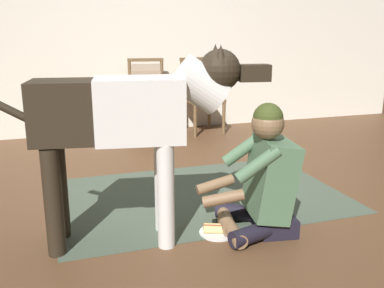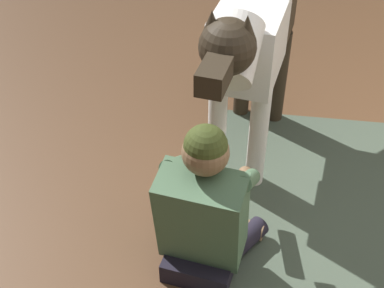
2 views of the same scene
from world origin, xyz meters
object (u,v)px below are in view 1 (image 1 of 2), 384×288
object	(u,v)px
dining_chair_right_of_pair	(200,91)
person_sitting_on_floor	(263,180)
large_dog	(130,117)
hot_dog_on_plate	(218,230)
dining_chair_left_of_pair	(147,94)

from	to	relation	value
dining_chair_right_of_pair	person_sitting_on_floor	size ratio (longest dim) A/B	1.12
large_dog	hot_dog_on_plate	xyz separation A→B (m)	(0.54, -0.09, -0.78)
person_sitting_on_floor	hot_dog_on_plate	world-z (taller)	person_sitting_on_floor
large_dog	hot_dog_on_plate	world-z (taller)	large_dog
dining_chair_right_of_pair	person_sitting_on_floor	world-z (taller)	dining_chair_right_of_pair
dining_chair_left_of_pair	large_dog	xyz separation A→B (m)	(-0.72, -2.84, 0.27)
large_dog	hot_dog_on_plate	distance (m)	0.96
dining_chair_right_of_pair	person_sitting_on_floor	xyz separation A→B (m)	(-0.59, -2.98, -0.18)
hot_dog_on_plate	large_dog	bearing A→B (deg)	170.71
dining_chair_left_of_pair	large_dog	size ratio (longest dim) A/B	0.61
person_sitting_on_floor	hot_dog_on_plate	bearing A→B (deg)	170.71
dining_chair_right_of_pair	hot_dog_on_plate	distance (m)	3.10
dining_chair_left_of_pair	hot_dog_on_plate	distance (m)	2.98
dining_chair_right_of_pair	hot_dog_on_plate	xyz separation A→B (m)	(-0.89, -2.93, -0.52)
dining_chair_right_of_pair	large_dog	xyz separation A→B (m)	(-1.43, -2.84, 0.27)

